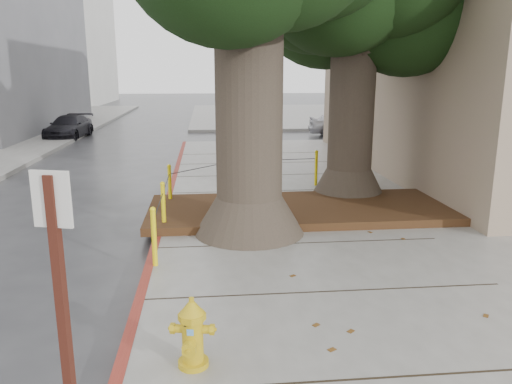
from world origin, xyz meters
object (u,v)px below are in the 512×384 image
at_px(fire_hydrant, 192,333).
at_px(car_dark, 69,127).
at_px(car_silver, 347,123).
at_px(car_red, 395,122).
at_px(signpost, 65,339).

xyz_separation_m(fire_hydrant, car_dark, (-6.32, 20.05, 0.02)).
bearing_deg(car_dark, car_silver, 3.17).
distance_m(fire_hydrant, car_red, 22.33).
bearing_deg(signpost, fire_hydrant, 84.09).
height_order(car_red, car_dark, car_red).
distance_m(car_silver, car_dark, 13.49).
relative_size(signpost, car_red, 0.66).
distance_m(signpost, car_silver, 22.77).
height_order(fire_hydrant, car_dark, car_dark).
xyz_separation_m(signpost, car_silver, (7.86, 21.35, -0.86)).
relative_size(fire_hydrant, car_red, 0.21).
height_order(car_silver, car_dark, car_silver).
bearing_deg(car_red, car_silver, 101.77).
relative_size(car_silver, car_red, 1.06).
bearing_deg(fire_hydrant, car_silver, 79.28).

